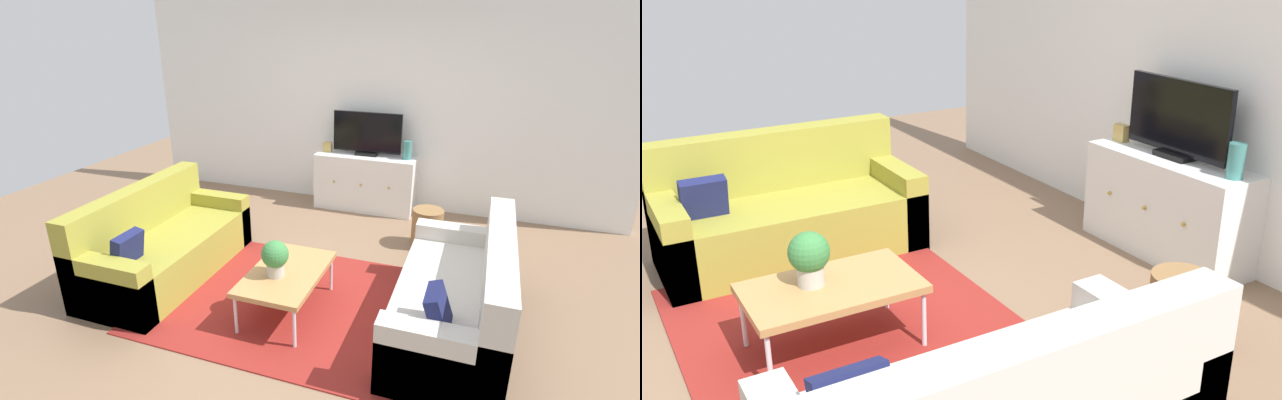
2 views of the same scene
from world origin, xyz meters
TOP-DOWN VIEW (x-y plane):
  - ground_plane at (0.00, 0.00)m, footprint 10.00×10.00m
  - wall_back at (0.00, 2.55)m, footprint 6.40×0.12m
  - area_rug at (0.00, -0.15)m, footprint 2.50×1.90m
  - couch_left_side at (-1.44, -0.10)m, footprint 0.84×1.83m
  - couch_right_side at (1.44, -0.10)m, footprint 0.84×1.83m
  - coffee_table at (-0.00, -0.29)m, footprint 0.59×0.96m
  - potted_plant at (-0.05, -0.39)m, footprint 0.23×0.23m
  - tv_console at (0.01, 2.27)m, footprint 1.30×0.47m
  - flat_screen_tv at (0.01, 2.29)m, footprint 0.89×0.16m
  - glass_vase at (0.54, 2.27)m, footprint 0.11×0.11m
  - mantel_clock at (-0.52, 2.27)m, footprint 0.11×0.07m
  - wicker_basket at (0.96, 1.40)m, footprint 0.34×0.34m

SIDE VIEW (x-z plane):
  - ground_plane at x=0.00m, z-range 0.00..0.00m
  - area_rug at x=0.00m, z-range 0.00..0.01m
  - wicker_basket at x=0.96m, z-range 0.00..0.44m
  - couch_left_side at x=-1.44m, z-range -0.15..0.73m
  - couch_right_side at x=1.44m, z-range -0.15..0.73m
  - coffee_table at x=0.00m, z-range 0.17..0.56m
  - tv_console at x=0.01m, z-range 0.00..0.74m
  - potted_plant at x=-0.05m, z-range 0.41..0.72m
  - mantel_clock at x=-0.52m, z-range 0.74..0.87m
  - glass_vase at x=0.54m, z-range 0.74..0.97m
  - flat_screen_tv at x=0.01m, z-range 0.73..1.29m
  - wall_back at x=0.00m, z-range 0.00..2.70m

